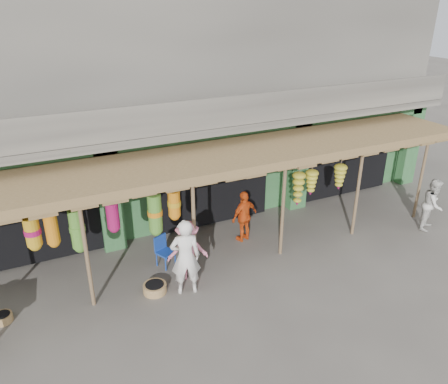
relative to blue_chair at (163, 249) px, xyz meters
name	(u,v)px	position (x,y,z in m)	size (l,w,h in m)	color
ground	(244,258)	(2.03, -0.66, -0.46)	(80.00, 80.00, 0.00)	#514C47
building	(177,98)	(2.03, 4.21, 2.91)	(16.40, 6.80, 7.00)	gray
awning	(227,159)	(1.91, 0.14, 2.11)	(14.00, 2.70, 2.79)	brown
blue_chair	(163,249)	(0.00, 0.00, 0.00)	(0.52, 0.53, 0.83)	#193DA2
basket_mid	(155,288)	(-0.57, -1.03, -0.35)	(0.56, 0.56, 0.21)	brown
basket_right	(3,318)	(-3.84, -0.60, -0.37)	(0.40, 0.40, 0.18)	#8B5D40
person_front	(185,257)	(0.12, -1.32, 0.49)	(0.70, 0.46, 1.91)	white
person_right	(433,204)	(7.85, -1.59, 0.33)	(0.77, 0.60, 1.59)	silver
person_vendor	(244,216)	(2.48, 0.23, 0.30)	(0.89, 0.37, 1.51)	#DC4C14
person_shopper	(188,250)	(0.38, -0.79, 0.31)	(1.00, 0.57, 1.55)	pink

